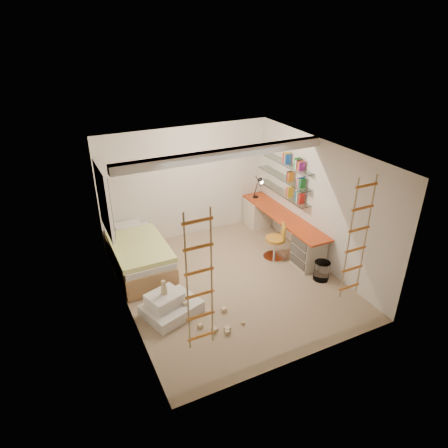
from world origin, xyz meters
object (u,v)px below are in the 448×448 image
desk (281,228)px  swivel_chair (276,246)px  bed (139,256)px  play_platform (170,306)px

desk → swivel_chair: (-0.44, -0.48, -0.11)m
bed → play_platform: 1.61m
swivel_chair → play_platform: swivel_chair is taller
play_platform → bed: bearing=93.6°
bed → swivel_chair: (2.76, -0.84, -0.03)m
desk → play_platform: size_ratio=2.51×
swivel_chair → play_platform: bearing=-164.1°
swivel_chair → bed: bearing=163.0°
desk → play_platform: desk is taller
bed → swivel_chair: bearing=-17.0°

